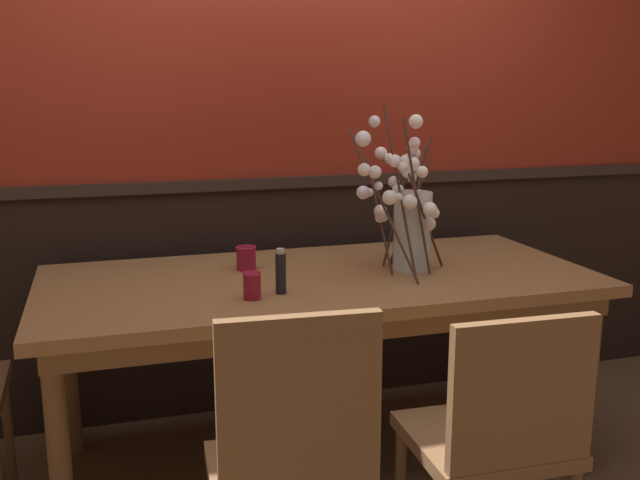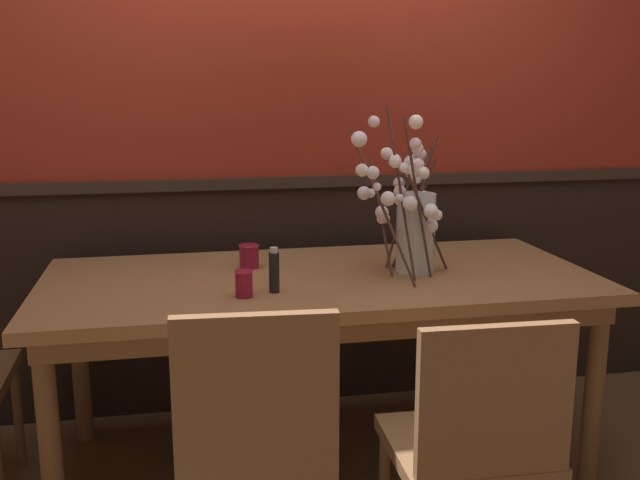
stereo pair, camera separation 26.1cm
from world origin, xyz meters
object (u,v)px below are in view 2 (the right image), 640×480
Objects in this scene: chair_far_side_left at (229,284)px; candle_holder_nearer_center at (249,256)px; chair_near_side_right at (475,440)px; chair_near_side_left at (256,460)px; vase_with_blossoms at (411,217)px; dining_table at (320,295)px; candle_holder_nearer_edge at (244,284)px; chair_far_side_right at (351,279)px; condiment_bottle at (274,271)px.

chair_far_side_left is 0.82m from candle_holder_nearer_center.
chair_near_side_left is (-0.63, -0.05, 0.03)m from chair_near_side_right.
chair_near_side_right is at bearing 4.31° from chair_near_side_left.
dining_table is at bearing 177.16° from vase_with_blossoms.
chair_near_side_right is 0.98m from vase_with_blossoms.
candle_holder_nearer_edge is at bearing -142.90° from dining_table.
chair_near_side_left is 1.11m from candle_holder_nearer_center.
chair_far_side_left is at bearing 177.96° from chair_far_side_right.
dining_table is 0.97m from chair_far_side_right.
chair_far_side_right is at bearing 63.44° from condiment_bottle.
chair_far_side_left is at bearing 124.59° from vase_with_blossoms.
chair_far_side_left is (-0.57, 1.77, 0.01)m from chair_near_side_right.
dining_table is 3.30× the size of vase_with_blossoms.
chair_near_side_right is at bearing -46.41° from candle_holder_nearer_edge.
vase_with_blossoms is (0.71, 0.89, 0.46)m from chair_near_side_left.
chair_near_side_left is at bearing -111.11° from chair_far_side_right.
chair_near_side_left reaches higher than chair_far_side_left.
vase_with_blossoms reaches higher than dining_table.
candle_holder_nearer_edge is at bearing -161.82° from vase_with_blossoms.
vase_with_blossoms reaches higher than chair_near_side_right.
vase_with_blossoms is (0.35, -0.02, 0.30)m from dining_table.
vase_with_blossoms is 0.66m from candle_holder_nearer_center.
candle_holder_nearer_center is at bearing -87.50° from chair_far_side_left.
chair_near_side_right is at bearing -53.78° from condiment_bottle.
candle_holder_nearer_center is 0.59× the size of condiment_bottle.
vase_with_blossoms is at bearing 18.18° from candle_holder_nearer_edge.
vase_with_blossoms is 6.78× the size of candle_holder_nearer_edge.
candle_holder_nearer_edge is (-0.67, -0.22, -0.17)m from vase_with_blossoms.
chair_far_side_right is at bearing 69.02° from dining_table.
chair_near_side_right is (0.28, -0.86, -0.20)m from dining_table.
chair_near_side_right is at bearing -95.18° from vase_with_blossoms.
chair_far_side_right reaches higher than candle_holder_nearer_edge.
candle_holder_nearer_edge is (0.04, 0.67, 0.29)m from chair_near_side_left.
chair_far_side_left is 1.19m from candle_holder_nearer_edge.
dining_table is 0.33m from condiment_bottle.
chair_near_side_left is (-0.69, -1.80, 0.03)m from chair_far_side_right.
chair_near_side_right reaches higher than chair_far_side_right.
chair_near_side_right is 9.42× the size of candle_holder_nearer_center.
chair_far_side_right is 1.39× the size of vase_with_blossoms.
chair_far_side_right is 1.34m from candle_holder_nearer_edge.
chair_far_side_left is 1.17m from condiment_bottle.
chair_far_side_right is 0.63m from chair_far_side_left.
candle_holder_nearer_center is at bearing 147.35° from dining_table.
candle_holder_nearer_edge is (-0.66, -1.13, 0.32)m from chair_far_side_right.
candle_holder_nearer_center is (-0.61, 0.18, -0.17)m from vase_with_blossoms.
chair_far_side_left reaches higher than chair_far_side_right.
chair_near_side_right is at bearing -72.03° from dining_table.
chair_near_side_left reaches higher than candle_holder_nearer_edge.
chair_near_side_right reaches higher than candle_holder_nearer_edge.
condiment_bottle is (-0.55, -1.09, 0.35)m from chair_far_side_right.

